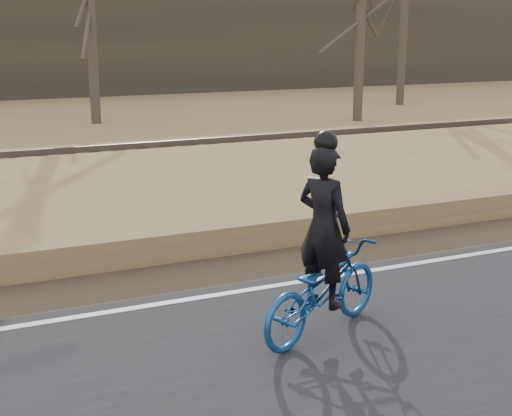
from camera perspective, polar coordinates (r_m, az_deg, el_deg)
name	(u,v)px	position (r m, az deg, el deg)	size (l,w,h in m)	color
cyclist	(323,272)	(8.09, 5.36, -5.09)	(2.12, 1.47, 2.34)	navy
bare_tree_center	(90,4)	(26.71, -13.15, 15.58)	(0.36, 0.36, 8.39)	#473E34
bare_tree_right	(361,11)	(27.10, 8.41, 15.31)	(0.36, 0.36, 7.95)	#473E34
bare_tree_far_right	(405,6)	(32.97, 11.80, 15.53)	(0.36, 0.36, 8.58)	#473E34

